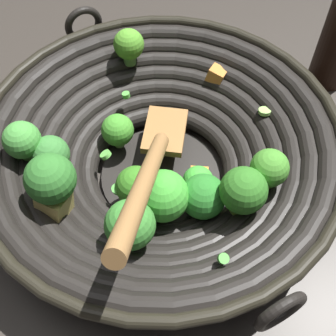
# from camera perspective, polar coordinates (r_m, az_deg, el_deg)

# --- Properties ---
(ground_plane) EXTENTS (4.00, 4.00, 0.00)m
(ground_plane) POSITION_cam_1_polar(r_m,az_deg,el_deg) (0.57, -0.93, -1.34)
(ground_plane) COLOR #332D28
(wok) EXTENTS (0.46, 0.42, 0.20)m
(wok) POSITION_cam_1_polar(r_m,az_deg,el_deg) (0.52, -1.15, 2.09)
(wok) COLOR black
(wok) RESTS_ON ground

